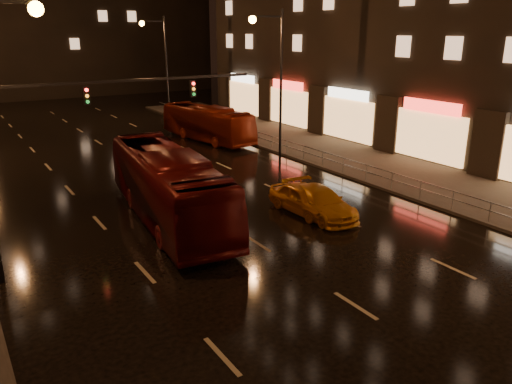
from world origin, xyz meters
TOP-DOWN VIEW (x-y plane):
  - ground at (0.00, 20.00)m, footprint 140.00×140.00m
  - sidewalk_right at (13.50, 15.00)m, footprint 7.00×70.00m
  - traffic_signal at (-5.06, 20.00)m, footprint 15.31×0.32m
  - railing_right at (10.20, 18.00)m, footprint 0.05×56.00m
  - bus_red at (-2.00, 14.67)m, footprint 4.23×12.33m
  - bus_curb at (7.83, 29.88)m, footprint 3.65×10.36m
  - taxi_near at (4.00, 12.00)m, footprint 1.77×4.17m
  - taxi_far at (4.39, 11.22)m, footprint 2.39×4.91m

SIDE VIEW (x-z plane):
  - ground at x=0.00m, z-range 0.00..0.00m
  - sidewalk_right at x=13.50m, z-range 0.00..0.15m
  - taxi_far at x=4.39m, z-range 0.00..1.37m
  - taxi_near at x=4.00m, z-range 0.00..1.41m
  - railing_right at x=10.20m, z-range 0.40..1.40m
  - bus_curb at x=7.83m, z-range 0.00..2.82m
  - bus_red at x=-2.00m, z-range 0.00..3.37m
  - traffic_signal at x=-5.06m, z-range 1.64..7.84m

